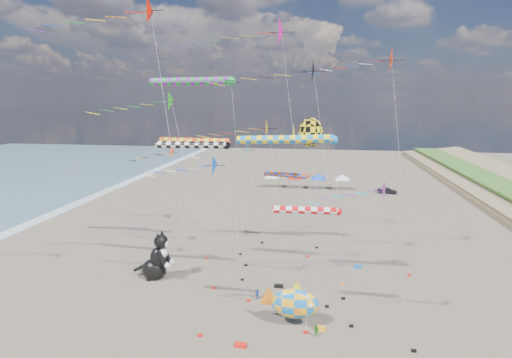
{
  "coord_description": "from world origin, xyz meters",
  "views": [
    {
      "loc": [
        4.02,
        -25.07,
        18.96
      ],
      "look_at": [
        -1.93,
        12.0,
        11.46
      ],
      "focal_mm": 28.0,
      "sensor_mm": 36.0,
      "label": 1
    }
  ],
  "objects_px": {
    "child_green": "(316,331)",
    "child_blue": "(257,294)",
    "fish_inflatable": "(294,303)",
    "parked_car": "(387,190)",
    "cat_inflatable": "(156,255)",
    "person_adult": "(306,305)"
  },
  "relations": [
    {
      "from": "cat_inflatable",
      "to": "child_green",
      "type": "distance_m",
      "value": 19.09
    },
    {
      "from": "child_green",
      "to": "fish_inflatable",
      "type": "bearing_deg",
      "value": 176.07
    },
    {
      "from": "fish_inflatable",
      "to": "child_blue",
      "type": "bearing_deg",
      "value": 132.89
    },
    {
      "from": "cat_inflatable",
      "to": "parked_car",
      "type": "relative_size",
      "value": 1.41
    },
    {
      "from": "fish_inflatable",
      "to": "person_adult",
      "type": "distance_m",
      "value": 2.44
    },
    {
      "from": "fish_inflatable",
      "to": "child_blue",
      "type": "xyz_separation_m",
      "value": [
        -3.79,
        4.08,
        -1.55
      ]
    },
    {
      "from": "cat_inflatable",
      "to": "parked_car",
      "type": "height_order",
      "value": "cat_inflatable"
    },
    {
      "from": "child_blue",
      "to": "parked_car",
      "type": "bearing_deg",
      "value": 14.37
    },
    {
      "from": "cat_inflatable",
      "to": "child_blue",
      "type": "xyz_separation_m",
      "value": [
        11.39,
        -2.75,
        -2.18
      ]
    },
    {
      "from": "person_adult",
      "to": "fish_inflatable",
      "type": "bearing_deg",
      "value": -119.94
    },
    {
      "from": "child_blue",
      "to": "person_adult",
      "type": "bearing_deg",
      "value": -77.89
    },
    {
      "from": "cat_inflatable",
      "to": "parked_car",
      "type": "distance_m",
      "value": 54.75
    },
    {
      "from": "cat_inflatable",
      "to": "fish_inflatable",
      "type": "height_order",
      "value": "cat_inflatable"
    },
    {
      "from": "cat_inflatable",
      "to": "child_blue",
      "type": "relative_size",
      "value": 5.26
    },
    {
      "from": "person_adult",
      "to": "parked_car",
      "type": "relative_size",
      "value": 0.48
    },
    {
      "from": "cat_inflatable",
      "to": "fish_inflatable",
      "type": "bearing_deg",
      "value": -17.45
    },
    {
      "from": "cat_inflatable",
      "to": "person_adult",
      "type": "xyz_separation_m",
      "value": [
        16.18,
        -4.92,
        -1.77
      ]
    },
    {
      "from": "child_green",
      "to": "parked_car",
      "type": "distance_m",
      "value": 55.12
    },
    {
      "from": "cat_inflatable",
      "to": "fish_inflatable",
      "type": "xyz_separation_m",
      "value": [
        15.18,
        -6.83,
        -0.63
      ]
    },
    {
      "from": "fish_inflatable",
      "to": "parked_car",
      "type": "height_order",
      "value": "fish_inflatable"
    },
    {
      "from": "fish_inflatable",
      "to": "parked_car",
      "type": "xyz_separation_m",
      "value": [
        15.71,
        51.99,
        -1.41
      ]
    },
    {
      "from": "child_green",
      "to": "child_blue",
      "type": "relative_size",
      "value": 0.99
    }
  ]
}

